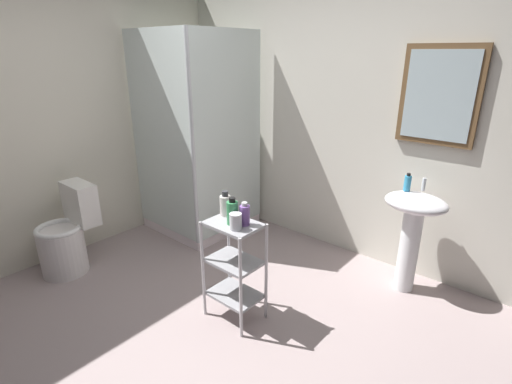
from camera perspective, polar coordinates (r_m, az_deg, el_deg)
name	(u,v)px	position (r m, az deg, el deg)	size (l,w,h in m)	color
ground_plane	(191,342)	(2.76, -9.67, -21.22)	(4.20, 4.20, 0.02)	#9E8C8C
wall_back	(343,117)	(3.56, 12.86, 10.87)	(4.20, 0.14, 2.50)	silver
wall_left	(39,121)	(3.76, -29.66, 9.18)	(0.10, 4.20, 2.50)	silver
shower_stall	(200,189)	(4.01, -8.43, 0.51)	(0.92, 0.92, 2.00)	white
pedestal_sink	(413,223)	(3.15, 22.39, -4.31)	(0.46, 0.37, 0.81)	white
sink_faucet	(424,184)	(3.16, 23.79, 1.06)	(0.03, 0.03, 0.10)	silver
toilet	(67,237)	(3.66, -26.40, -6.04)	(0.37, 0.49, 0.76)	white
storage_cart	(234,263)	(2.68, -3.28, -10.56)	(0.38, 0.28, 0.74)	silver
hand_soap_bottle	(408,183)	(3.10, 21.71, 1.27)	(0.05, 0.05, 0.14)	#389ED1
conditioner_bottle_purple	(245,215)	(2.48, -1.72, -3.43)	(0.07, 0.07, 0.16)	#8256AB
body_wash_bottle_green	(232,212)	(2.49, -3.56, -3.05)	(0.07, 0.07, 0.19)	#358A52
lotion_bottle_white	(225,205)	(2.63, -4.60, -1.93)	(0.08, 0.08, 0.18)	white
rinse_cup	(236,221)	(2.43, -3.06, -4.42)	(0.08, 0.08, 0.11)	silver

